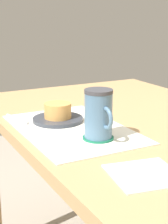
# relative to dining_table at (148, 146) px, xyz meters

# --- Properties ---
(dining_table) EXTENTS (1.36, 0.83, 0.73)m
(dining_table) POSITION_rel_dining_table_xyz_m (0.00, 0.00, 0.00)
(dining_table) COLOR tan
(dining_table) RESTS_ON ground_plane
(placemat) EXTENTS (0.46, 0.30, 0.00)m
(placemat) POSITION_rel_dining_table_xyz_m (-0.07, -0.24, 0.07)
(placemat) COLOR silver
(placemat) RESTS_ON dining_table
(pastry_plate) EXTENTS (0.16, 0.16, 0.01)m
(pastry_plate) POSITION_rel_dining_table_xyz_m (-0.15, -0.25, 0.08)
(pastry_plate) COLOR #333842
(pastry_plate) RESTS_ON placemat
(pastry) EXTENTS (0.09, 0.09, 0.05)m
(pastry) POSITION_rel_dining_table_xyz_m (-0.15, -0.25, 0.11)
(pastry) COLOR tan
(pastry) RESTS_ON pastry_plate
(coffee_coaster) EXTENTS (0.09, 0.09, 0.00)m
(coffee_coaster) POSITION_rel_dining_table_xyz_m (0.05, -0.21, 0.08)
(coffee_coaster) COLOR #196B4C
(coffee_coaster) RESTS_ON placemat
(coffee_mug) EXTENTS (0.11, 0.08, 0.14)m
(coffee_mug) POSITION_rel_dining_table_xyz_m (0.05, -0.21, 0.15)
(coffee_mug) COLOR slate
(coffee_mug) RESTS_ON coffee_coaster
(teaspoon) EXTENTS (0.13, 0.04, 0.01)m
(teaspoon) POSITION_rel_dining_table_xyz_m (-0.22, -0.36, 0.08)
(teaspoon) COLOR silver
(teaspoon) RESTS_ON placemat
(paper_napkin) EXTENTS (0.17, 0.17, 0.00)m
(paper_napkin) POSITION_rel_dining_table_xyz_m (0.30, -0.24, 0.07)
(paper_napkin) COLOR silver
(paper_napkin) RESTS_ON dining_table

